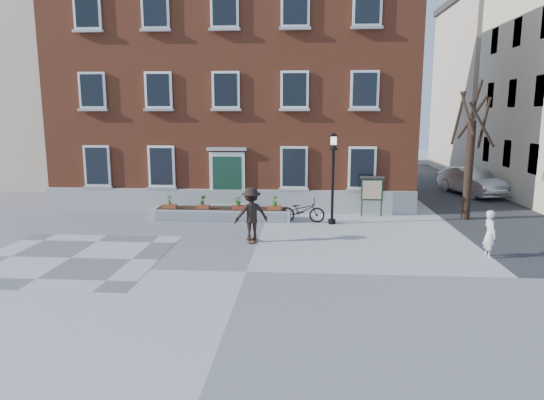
# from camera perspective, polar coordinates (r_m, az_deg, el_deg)

# --- Properties ---
(ground) EXTENTS (100.00, 100.00, 0.00)m
(ground) POSITION_cam_1_polar(r_m,az_deg,el_deg) (14.87, -3.03, -8.43)
(ground) COLOR #A0A1A3
(ground) RESTS_ON ground
(checker_patch) EXTENTS (6.00, 6.00, 0.01)m
(checker_patch) POSITION_cam_1_polar(r_m,az_deg,el_deg) (17.52, -22.60, -6.30)
(checker_patch) COLOR #5D5D5F
(checker_patch) RESTS_ON ground
(distant_building) EXTENTS (10.00, 12.00, 13.00)m
(distant_building) POSITION_cam_1_polar(r_m,az_deg,el_deg) (39.34, -26.76, 11.72)
(distant_building) COLOR beige
(distant_building) RESTS_ON ground
(bicycle) EXTENTS (2.00, 0.71, 1.05)m
(bicycle) POSITION_cam_1_polar(r_m,az_deg,el_deg) (21.26, 3.54, -1.26)
(bicycle) COLOR black
(bicycle) RESTS_ON ground
(parked_car) EXTENTS (2.91, 5.09, 1.59)m
(parked_car) POSITION_cam_1_polar(r_m,az_deg,el_deg) (30.60, 22.43, 2.03)
(parked_car) COLOR silver
(parked_car) RESTS_ON ground
(bystander) EXTENTS (0.45, 0.62, 1.60)m
(bystander) POSITION_cam_1_polar(r_m,az_deg,el_deg) (17.62, 24.26, -3.66)
(bystander) COLOR silver
(bystander) RESTS_ON ground
(brick_building) EXTENTS (18.40, 10.85, 12.60)m
(brick_building) POSITION_cam_1_polar(r_m,az_deg,el_deg) (28.25, -3.76, 13.36)
(brick_building) COLOR brown
(brick_building) RESTS_ON ground
(planter_assembly) EXTENTS (6.20, 1.12, 1.15)m
(planter_assembly) POSITION_cam_1_polar(r_m,az_deg,el_deg) (21.94, -5.92, -1.52)
(planter_assembly) COLOR #B8B8B4
(planter_assembly) RESTS_ON ground
(bare_tree) EXTENTS (1.83, 1.83, 6.16)m
(bare_tree) POSITION_cam_1_polar(r_m,az_deg,el_deg) (23.24, 22.24, 4.63)
(bare_tree) COLOR black
(bare_tree) RESTS_ON ground
(lamp_post) EXTENTS (0.40, 0.40, 3.93)m
(lamp_post) POSITION_cam_1_polar(r_m,az_deg,el_deg) (20.80, 7.20, 4.04)
(lamp_post) COLOR black
(lamp_post) RESTS_ON ground
(notice_board) EXTENTS (1.10, 0.16, 1.87)m
(notice_board) POSITION_cam_1_polar(r_m,az_deg,el_deg) (22.82, 11.69, 1.22)
(notice_board) COLOR #1A3526
(notice_board) RESTS_ON ground
(skateboarder) EXTENTS (1.46, 1.16, 2.06)m
(skateboarder) POSITION_cam_1_polar(r_m,az_deg,el_deg) (17.98, -2.45, -1.62)
(skateboarder) COLOR brown
(skateboarder) RESTS_ON ground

